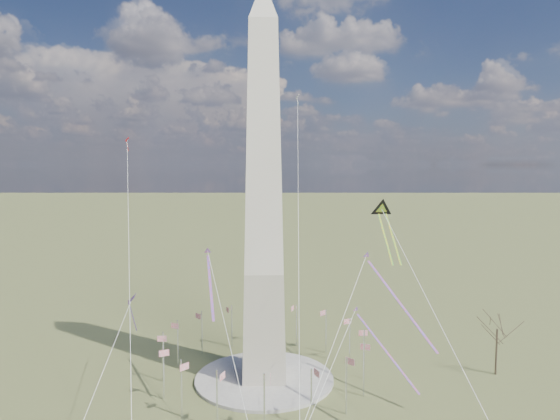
{
  "coord_description": "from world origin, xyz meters",
  "views": [
    {
      "loc": [
        0.11,
        -125.35,
        55.82
      ],
      "look_at": [
        4.09,
        0.0,
        44.46
      ],
      "focal_mm": 32.0,
      "sensor_mm": 36.0,
      "label": 1
    }
  ],
  "objects": [
    {
      "name": "ground",
      "position": [
        0.0,
        0.0,
        0.0
      ],
      "size": [
        2000.0,
        2000.0,
        0.0
      ],
      "primitive_type": "plane",
      "color": "brown",
      "rests_on": "ground"
    },
    {
      "name": "plaza",
      "position": [
        0.0,
        0.0,
        0.4
      ],
      "size": [
        36.0,
        36.0,
        0.8
      ],
      "primitive_type": "cylinder",
      "color": "#ADAA9E",
      "rests_on": "ground"
    },
    {
      "name": "washington_monument",
      "position": [
        0.0,
        0.0,
        47.95
      ],
      "size": [
        15.56,
        15.56,
        100.0
      ],
      "color": "#A7A08C",
      "rests_on": "plaza"
    },
    {
      "name": "flagpole_ring",
      "position": [
        -0.0,
        -0.0,
        7.27
      ],
      "size": [
        54.4,
        54.4,
        13.0
      ],
      "color": "white",
      "rests_on": "ground"
    },
    {
      "name": "tree_near",
      "position": [
        61.82,
        1.46,
        13.34
      ],
      "size": [
        10.68,
        10.68,
        18.7
      ],
      "color": "#463C2A",
      "rests_on": "ground"
    },
    {
      "name": "kite_delta_black",
      "position": [
        33.72,
        14.51,
        42.35
      ],
      "size": [
        7.02,
        19.03,
        15.96
      ],
      "rotation": [
        0.0,
        0.0,
        3.15
      ],
      "color": "black",
      "rests_on": "ground"
    },
    {
      "name": "kite_diamond_purple",
      "position": [
        -33.82,
        0.71,
        20.64
      ],
      "size": [
        1.83,
        3.23,
        10.19
      ],
      "rotation": [
        0.0,
        0.0,
        2.79
      ],
      "color": "#44186D",
      "rests_on": "ground"
    },
    {
      "name": "kite_streamer_left",
      "position": [
        26.86,
        -20.17,
        29.72
      ],
      "size": [
        11.14,
        22.18,
        16.32
      ],
      "rotation": [
        0.0,
        0.0,
        3.57
      ],
      "color": "red",
      "rests_on": "ground"
    },
    {
      "name": "kite_streamer_mid",
      "position": [
        -12.97,
        -8.07,
        29.67
      ],
      "size": [
        4.44,
        19.0,
        13.11
      ],
      "rotation": [
        0.0,
        0.0,
        3.31
      ],
      "color": "red",
      "rests_on": "ground"
    },
    {
      "name": "kite_streamer_right",
      "position": [
        27.77,
        -5.77,
        13.18
      ],
      "size": [
        12.69,
        19.83,
        15.36
      ],
      "rotation": [
        0.0,
        0.0,
        3.68
      ],
      "color": "red",
      "rests_on": "ground"
    },
    {
      "name": "kite_small_red",
      "position": [
        -41.85,
        30.01,
        63.22
      ],
      "size": [
        1.59,
        1.48,
        4.44
      ],
      "rotation": [
        0.0,
        0.0,
        3.12
      ],
      "color": "red",
      "rests_on": "ground"
    },
    {
      "name": "kite_small_white",
      "position": [
        11.55,
        46.77,
        78.69
      ],
      "size": [
        1.35,
        1.99,
        4.22
      ],
      "rotation": [
        0.0,
        0.0,
        2.5
      ],
      "color": "silver",
      "rests_on": "ground"
    }
  ]
}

